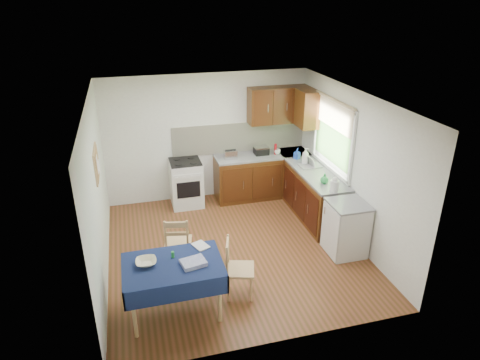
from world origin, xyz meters
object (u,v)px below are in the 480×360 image
object	(u,v)px
dish_rack	(310,165)
kettle	(335,185)
toaster	(230,155)
sandwich_press	(261,150)
chair_near	(237,267)
chair_far	(178,241)
dining_table	(173,271)

from	to	relation	value
dish_rack	kettle	world-z (taller)	kettle
toaster	sandwich_press	distance (m)	0.66
chair_near	dish_rack	world-z (taller)	dish_rack
chair_near	dish_rack	bearing A→B (deg)	-26.79
toaster	dish_rack	distance (m)	1.54
chair_near	dish_rack	size ratio (longest dim) A/B	2.20
chair_far	sandwich_press	xyz separation A→B (m)	(1.97, 2.11, 0.51)
dining_table	toaster	xyz separation A→B (m)	(1.49, 2.99, 0.34)
chair_near	kettle	world-z (taller)	kettle
dining_table	sandwich_press	bearing A→B (deg)	77.50
chair_far	toaster	bearing A→B (deg)	-111.21
dining_table	kettle	distance (m)	3.03
sandwich_press	dish_rack	xyz separation A→B (m)	(0.69, -0.84, -0.06)
dining_table	chair_far	distance (m)	1.01
dish_rack	dining_table	bearing A→B (deg)	-124.34
chair_far	kettle	world-z (taller)	kettle
dining_table	sandwich_press	world-z (taller)	sandwich_press
chair_near	sandwich_press	bearing A→B (deg)	-7.15
chair_far	chair_near	bearing A→B (deg)	141.42
chair_far	sandwich_press	bearing A→B (deg)	-121.14
dish_rack	chair_far	bearing A→B (deg)	-137.23
dish_rack	kettle	distance (m)	1.09
dining_table	dish_rack	world-z (taller)	dish_rack
dish_rack	kettle	xyz separation A→B (m)	(-0.05, -1.08, 0.09)
sandwich_press	toaster	bearing A→B (deg)	-160.44
chair_far	chair_near	size ratio (longest dim) A/B	1.02
dish_rack	toaster	bearing A→B (deg)	167.95
sandwich_press	kettle	size ratio (longest dim) A/B	1.11
dining_table	sandwich_press	size ratio (longest dim) A/B	4.59
toaster	kettle	bearing A→B (deg)	-76.12
chair_far	chair_near	xyz separation A→B (m)	(0.69, -0.84, -0.01)
chair_near	dining_table	bearing A→B (deg)	115.41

